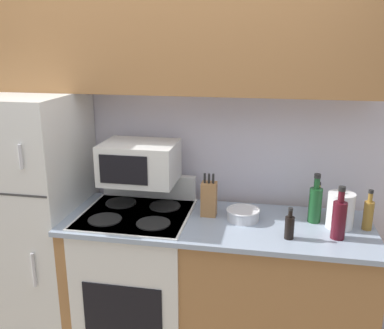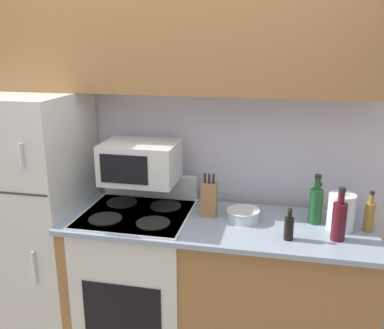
# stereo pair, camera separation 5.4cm
# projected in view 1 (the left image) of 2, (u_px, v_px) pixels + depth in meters

# --- Properties ---
(wall_back) EXTENTS (8.00, 0.05, 2.55)m
(wall_back) POSITION_uv_depth(u_px,v_px,m) (172.00, 147.00, 2.95)
(wall_back) COLOR silver
(wall_back) RESTS_ON ground_plane
(lower_cabinets) EXTENTS (1.84, 0.67, 0.94)m
(lower_cabinets) POSITION_uv_depth(u_px,v_px,m) (216.00, 288.00, 2.72)
(lower_cabinets) COLOR #9E6B3D
(lower_cabinets) RESTS_ON ground_plane
(refrigerator) EXTENTS (0.75, 0.72, 1.67)m
(refrigerator) POSITION_uv_depth(u_px,v_px,m) (27.00, 218.00, 2.88)
(refrigerator) COLOR silver
(refrigerator) RESTS_ON ground_plane
(upper_cabinets) EXTENTS (2.59, 0.31, 0.69)m
(upper_cabinets) POSITION_uv_depth(u_px,v_px,m) (163.00, 35.00, 2.58)
(upper_cabinets) COLOR #9E6B3D
(upper_cabinets) RESTS_ON refrigerator
(stove) EXTENTS (0.67, 0.65, 1.11)m
(stove) POSITION_uv_depth(u_px,v_px,m) (139.00, 278.00, 2.80)
(stove) COLOR silver
(stove) RESTS_ON ground_plane
(microwave) EXTENTS (0.47, 0.36, 0.25)m
(microwave) POSITION_uv_depth(u_px,v_px,m) (140.00, 162.00, 2.71)
(microwave) COLOR silver
(microwave) RESTS_ON stove
(knife_block) EXTENTS (0.09, 0.08, 0.27)m
(knife_block) POSITION_uv_depth(u_px,v_px,m) (209.00, 199.00, 2.63)
(knife_block) COLOR #9E6B3D
(knife_block) RESTS_ON lower_cabinets
(bowl) EXTENTS (0.20, 0.20, 0.07)m
(bowl) POSITION_uv_depth(u_px,v_px,m) (243.00, 214.00, 2.58)
(bowl) COLOR silver
(bowl) RESTS_ON lower_cabinets
(bottle_wine_red) EXTENTS (0.08, 0.08, 0.30)m
(bottle_wine_red) POSITION_uv_depth(u_px,v_px,m) (339.00, 218.00, 2.32)
(bottle_wine_red) COLOR #470F19
(bottle_wine_red) RESTS_ON lower_cabinets
(bottle_soy_sauce) EXTENTS (0.05, 0.05, 0.18)m
(bottle_soy_sauce) POSITION_uv_depth(u_px,v_px,m) (290.00, 227.00, 2.33)
(bottle_soy_sauce) COLOR black
(bottle_soy_sauce) RESTS_ON lower_cabinets
(bottle_vinegar) EXTENTS (0.06, 0.06, 0.24)m
(bottle_vinegar) POSITION_uv_depth(u_px,v_px,m) (368.00, 214.00, 2.43)
(bottle_vinegar) COLOR olive
(bottle_vinegar) RESTS_ON lower_cabinets
(bottle_cooking_spray) EXTENTS (0.06, 0.06, 0.22)m
(bottle_cooking_spray) POSITION_uv_depth(u_px,v_px,m) (317.00, 203.00, 2.63)
(bottle_cooking_spray) COLOR gold
(bottle_cooking_spray) RESTS_ON lower_cabinets
(bottle_wine_green) EXTENTS (0.08, 0.08, 0.30)m
(bottle_wine_green) POSITION_uv_depth(u_px,v_px,m) (315.00, 203.00, 2.53)
(bottle_wine_green) COLOR #194C23
(bottle_wine_green) RESTS_ON lower_cabinets
(kettle) EXTENTS (0.15, 0.15, 0.23)m
(kettle) POSITION_uv_depth(u_px,v_px,m) (340.00, 210.00, 2.46)
(kettle) COLOR white
(kettle) RESTS_ON lower_cabinets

